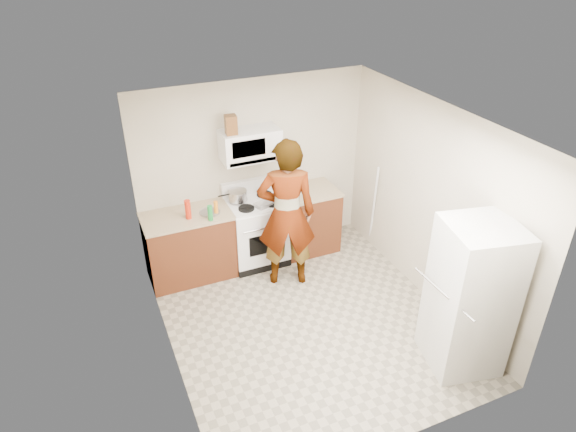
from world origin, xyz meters
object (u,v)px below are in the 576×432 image
kettle (294,179)px  saucepan (238,196)px  person (287,214)px  gas_range (256,230)px  microwave (250,145)px  fridge (470,297)px

kettle → saucepan: kettle is taller
person → kettle: (0.48, 0.83, 0.02)m
gas_range → microwave: size_ratio=1.49×
gas_range → person: bearing=-72.0°
person → kettle: size_ratio=10.95×
person → saucepan: bearing=-40.7°
microwave → person: bearing=-75.0°
gas_range → microwave: microwave is taller
person → fridge: (1.15, -2.07, -0.16)m
microwave → fridge: bearing=-64.3°
gas_range → saucepan: gas_range is taller
gas_range → person: (0.19, -0.60, 0.52)m
gas_range → microwave: (0.00, 0.13, 1.21)m
microwave → kettle: microwave is taller
person → saucepan: (-0.41, 0.70, 0.01)m
person → saucepan: size_ratio=8.25×
microwave → saucepan: 0.71m
person → kettle: person is taller
microwave → fridge: (1.35, -2.80, -0.85)m
microwave → person: size_ratio=0.38×
person → fridge: bearing=138.0°
fridge → person: bearing=131.4°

